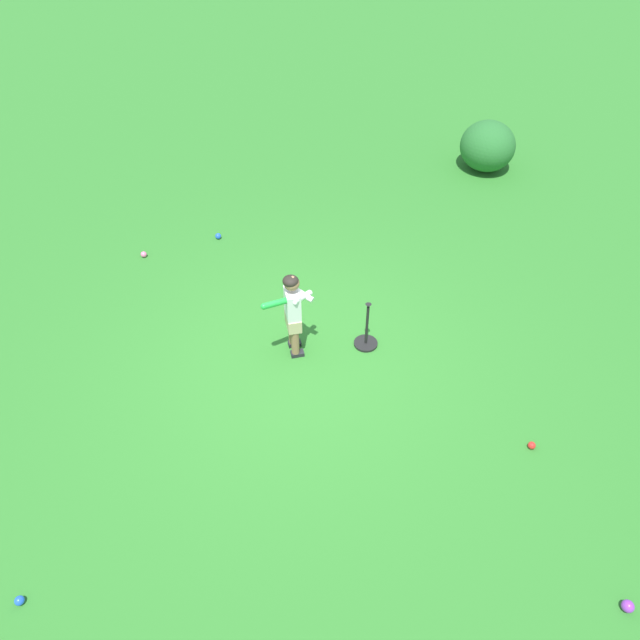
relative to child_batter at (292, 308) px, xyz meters
The scene contains 9 objects.
ground_plane 0.68m from the child_batter, 20.31° to the left, with size 40.00×40.00×0.00m, color #2D7528.
child_batter is the anchor object (origin of this frame).
play_ball_midfield 4.05m from the child_batter, 38.45° to the left, with size 0.10×0.10×0.10m, color purple.
play_ball_behind_batter 2.91m from the child_batter, 135.42° to the right, with size 0.08×0.08×0.08m, color pink.
play_ball_far_right 3.61m from the child_batter, 40.97° to the right, with size 0.08×0.08×0.08m, color blue.
play_ball_by_bucket 2.66m from the child_batter, 157.71° to the right, with size 0.09×0.09×0.09m, color blue.
play_ball_far_left 2.82m from the child_batter, 55.55° to the left, with size 0.08×0.08×0.08m, color red.
batting_tee 1.01m from the child_batter, 92.30° to the left, with size 0.28×0.28×0.62m.
shrub_right_background 5.42m from the child_batter, 140.27° to the left, with size 0.97×0.90×0.82m, color #286B2D.
Camera 1 is at (4.73, -0.17, 4.88)m, focal length 33.38 mm.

